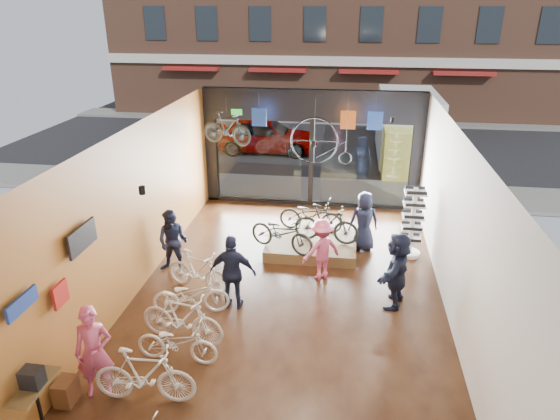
% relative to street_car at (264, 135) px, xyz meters
% --- Properties ---
extents(ground_plane, '(7.00, 12.00, 0.04)m').
position_rel_street_car_xyz_m(ground_plane, '(2.60, -12.00, -0.82)').
color(ground_plane, black).
rests_on(ground_plane, ground).
extents(ceiling, '(7.00, 12.00, 0.04)m').
position_rel_street_car_xyz_m(ceiling, '(2.60, -12.00, 3.02)').
color(ceiling, black).
rests_on(ceiling, ground).
extents(wall_left, '(0.04, 12.00, 3.80)m').
position_rel_street_car_xyz_m(wall_left, '(-0.92, -12.00, 1.10)').
color(wall_left, '#A35520').
rests_on(wall_left, ground).
extents(wall_right, '(0.04, 12.00, 3.80)m').
position_rel_street_car_xyz_m(wall_right, '(6.12, -12.00, 1.10)').
color(wall_right, beige).
rests_on(wall_right, ground).
extents(storefront, '(7.00, 0.26, 3.80)m').
position_rel_street_car_xyz_m(storefront, '(2.60, -6.00, 1.10)').
color(storefront, black).
rests_on(storefront, ground).
extents(exit_sign, '(0.35, 0.06, 0.18)m').
position_rel_street_car_xyz_m(exit_sign, '(0.20, -6.12, 2.25)').
color(exit_sign, '#198C26').
rests_on(exit_sign, storefront).
extents(street_road, '(30.00, 18.00, 0.02)m').
position_rel_street_car_xyz_m(street_road, '(2.60, 3.00, -0.81)').
color(street_road, black).
rests_on(street_road, ground).
extents(sidewalk_near, '(30.00, 2.40, 0.12)m').
position_rel_street_car_xyz_m(sidewalk_near, '(2.60, -4.80, -0.74)').
color(sidewalk_near, slate).
rests_on(sidewalk_near, ground).
extents(sidewalk_far, '(30.00, 2.00, 0.12)m').
position_rel_street_car_xyz_m(sidewalk_far, '(2.60, 7.00, -0.74)').
color(sidewalk_far, slate).
rests_on(sidewalk_far, ground).
extents(street_car, '(4.72, 1.90, 1.61)m').
position_rel_street_car_xyz_m(street_car, '(0.00, 0.00, 0.00)').
color(street_car, gray).
rests_on(street_car, street_road).
extents(box_truck, '(2.34, 7.03, 2.77)m').
position_rel_street_car_xyz_m(box_truck, '(6.19, -1.00, 0.58)').
color(box_truck, silver).
rests_on(box_truck, street_road).
extents(floor_bike_1, '(1.77, 0.59, 1.05)m').
position_rel_street_car_xyz_m(floor_bike_1, '(0.65, -15.38, -0.28)').
color(floor_bike_1, beige).
rests_on(floor_bike_1, ground_plane).
extents(floor_bike_2, '(1.58, 0.60, 0.82)m').
position_rel_street_car_xyz_m(floor_bike_2, '(0.84, -14.32, -0.39)').
color(floor_bike_2, beige).
rests_on(floor_bike_2, ground_plane).
extents(floor_bike_3, '(1.84, 0.82, 1.07)m').
position_rel_street_car_xyz_m(floor_bike_3, '(0.74, -13.73, -0.27)').
color(floor_bike_3, beige).
rests_on(floor_bike_3, ground_plane).
extents(floor_bike_4, '(1.73, 0.92, 0.86)m').
position_rel_street_car_xyz_m(floor_bike_4, '(0.61, -12.74, -0.37)').
color(floor_bike_4, beige).
rests_on(floor_bike_4, ground_plane).
extents(floor_bike_5, '(1.72, 0.92, 0.99)m').
position_rel_street_car_xyz_m(floor_bike_5, '(0.47, -11.81, -0.31)').
color(floor_bike_5, beige).
rests_on(floor_bike_5, ground_plane).
extents(display_platform, '(2.40, 1.80, 0.30)m').
position_rel_street_car_xyz_m(display_platform, '(2.93, -9.43, -0.65)').
color(display_platform, brown).
rests_on(display_platform, ground_plane).
extents(display_bike_left, '(1.94, 1.33, 0.97)m').
position_rel_street_car_xyz_m(display_bike_left, '(2.21, -10.08, -0.02)').
color(display_bike_left, black).
rests_on(display_bike_left, display_platform).
extents(display_bike_mid, '(1.80, 0.77, 1.05)m').
position_rel_street_car_xyz_m(display_bike_mid, '(3.32, -9.45, 0.02)').
color(display_bike_mid, black).
rests_on(display_bike_mid, display_platform).
extents(display_bike_right, '(1.86, 0.86, 0.94)m').
position_rel_street_car_xyz_m(display_bike_right, '(2.85, -8.79, -0.03)').
color(display_bike_right, black).
rests_on(display_bike_right, display_platform).
extents(customer_0, '(0.72, 0.57, 1.71)m').
position_rel_street_car_xyz_m(customer_0, '(-0.23, -15.31, 0.05)').
color(customer_0, '#CC4C72').
rests_on(customer_0, ground_plane).
extents(customer_1, '(0.83, 0.67, 1.63)m').
position_rel_street_car_xyz_m(customer_1, '(-0.37, -11.02, 0.01)').
color(customer_1, '#161C33').
rests_on(customer_1, ground_plane).
extents(customer_2, '(1.02, 0.43, 1.73)m').
position_rel_street_car_xyz_m(customer_2, '(1.47, -12.40, 0.06)').
color(customer_2, '#161C33').
rests_on(customer_2, ground_plane).
extents(customer_3, '(1.15, 1.04, 1.55)m').
position_rel_street_car_xyz_m(customer_3, '(3.29, -10.86, -0.03)').
color(customer_3, '#CC4C72').
rests_on(customer_3, ground_plane).
extents(customer_4, '(0.91, 0.70, 1.65)m').
position_rel_street_car_xyz_m(customer_4, '(4.31, -9.15, 0.02)').
color(customer_4, '#161C33').
rests_on(customer_4, ground_plane).
extents(customer_5, '(0.95, 1.71, 1.75)m').
position_rel_street_car_xyz_m(customer_5, '(4.98, -11.80, 0.07)').
color(customer_5, '#161C33').
rests_on(customer_5, ground_plane).
extents(sunglasses_rack, '(0.67, 0.60, 1.91)m').
position_rel_street_car_xyz_m(sunglasses_rack, '(5.55, -9.31, 0.15)').
color(sunglasses_rack, white).
rests_on(sunglasses_rack, ground_plane).
extents(wall_merch, '(0.40, 2.40, 2.60)m').
position_rel_street_car_xyz_m(wall_merch, '(-0.78, -15.50, 0.50)').
color(wall_merch, navy).
rests_on(wall_merch, wall_left).
extents(penny_farthing, '(1.74, 0.06, 1.39)m').
position_rel_street_car_xyz_m(penny_farthing, '(3.08, -7.46, 1.70)').
color(penny_farthing, black).
rests_on(penny_farthing, ceiling).
extents(hung_bike, '(1.64, 0.93, 0.95)m').
position_rel_street_car_xyz_m(hung_bike, '(0.29, -7.80, 2.12)').
color(hung_bike, black).
rests_on(hung_bike, ceiling).
extents(jersey_left, '(0.45, 0.03, 0.55)m').
position_rel_street_car_xyz_m(jersey_left, '(1.05, -6.80, 2.25)').
color(jersey_left, '#1E3F99').
rests_on(jersey_left, ceiling).
extents(jersey_mid, '(0.45, 0.03, 0.55)m').
position_rel_street_car_xyz_m(jersey_mid, '(3.73, -6.80, 2.25)').
color(jersey_mid, '#CC5919').
rests_on(jersey_mid, ceiling).
extents(jersey_right, '(0.45, 0.03, 0.55)m').
position_rel_street_car_xyz_m(jersey_right, '(4.52, -6.80, 2.25)').
color(jersey_right, '#1E3F99').
rests_on(jersey_right, ceiling).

